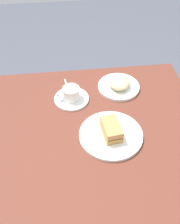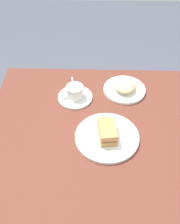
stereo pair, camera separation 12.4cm
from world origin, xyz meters
The scene contains 8 objects.
dining_table centered at (0.00, 0.00, 0.65)m, with size 1.10×0.92×0.73m.
sandwich_plate centered at (0.09, -0.05, 0.74)m, with size 0.26×0.26×0.01m, color white.
sandwich_front centered at (0.09, -0.05, 0.78)m, with size 0.12×0.08×0.06m.
coffee_saucer centered at (0.33, 0.09, 0.74)m, with size 0.16×0.16×0.01m, color white.
coffee_cup centered at (0.33, 0.09, 0.78)m, with size 0.08×0.10×0.06m.
spoon centered at (0.40, 0.10, 0.75)m, with size 0.10×0.03×0.01m.
side_plate centered at (0.38, -0.14, 0.74)m, with size 0.20×0.20×0.01m, color white.
side_food_pile centered at (0.38, -0.14, 0.77)m, with size 0.12×0.10×0.04m, color #D7B884.
Camera 2 is at (-0.66, -0.01, 1.65)m, focal length 46.01 mm.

